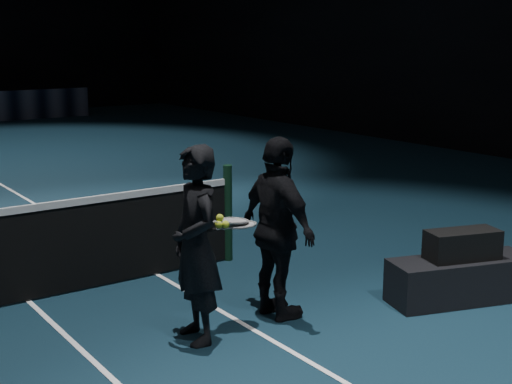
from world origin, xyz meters
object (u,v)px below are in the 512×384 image
player_bench (460,280)px  player_b (278,229)px  tennis_balls (221,223)px  racket_lower (241,225)px  racket_upper (233,221)px  racket_bag (462,245)px  player_a (196,245)px

player_bench → player_b: size_ratio=0.85×
tennis_balls → player_b: bearing=0.3°
racket_lower → racket_upper: size_ratio=1.00×
player_b → player_bench: bearing=-111.7°
racket_bag → tennis_balls: 2.41m
player_a → racket_lower: player_a is taller
racket_bag → racket_upper: bearing=179.1°
player_b → racket_lower: player_b is taller
player_bench → racket_bag: size_ratio=2.00×
player_a → racket_upper: (0.40, 0.05, 0.14)m
player_b → racket_lower: size_ratio=2.43×
player_bench → player_a: 2.69m
player_bench → racket_upper: racket_upper is taller
tennis_balls → player_bench: bearing=-16.7°
player_bench → player_b: (-1.68, 0.69, 0.62)m
racket_bag → racket_lower: (-2.08, 0.68, 0.37)m
racket_upper → racket_lower: bearing=-42.7°
player_bench → racket_bag: racket_bag is taller
player_bench → tennis_balls: size_ratio=11.68×
racket_upper → player_bench: bearing=-23.4°
player_b → tennis_balls: (-0.60, -0.00, 0.15)m
racket_lower → racket_upper: 0.07m
player_b → racket_lower: 0.41m
racket_lower → tennis_balls: 0.20m
player_b → tennis_balls: 0.61m
player_a → racket_lower: 0.46m
player_a → player_b: 0.85m
racket_bag → player_a: 2.63m
racket_bag → player_a: size_ratio=0.42×
racket_bag → racket_upper: size_ratio=1.03×
player_b → racket_upper: bearing=86.2°
racket_bag → racket_lower: bearing=179.6°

